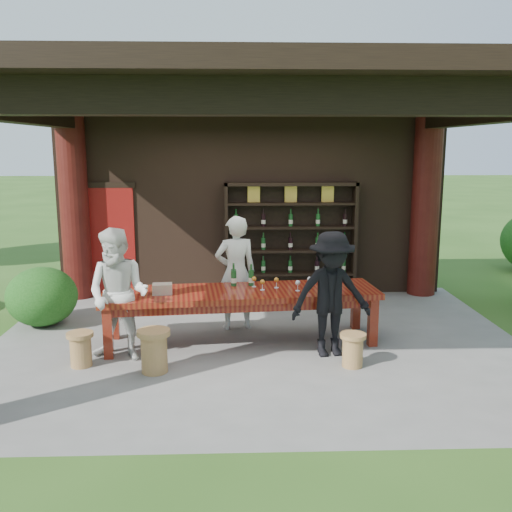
{
  "coord_description": "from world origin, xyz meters",
  "views": [
    {
      "loc": [
        -0.28,
        -7.63,
        2.71
      ],
      "look_at": [
        0.0,
        0.4,
        1.15
      ],
      "focal_mm": 40.0,
      "sensor_mm": 36.0,
      "label": 1
    }
  ],
  "objects_px": {
    "wine_shelf": "(291,240)",
    "guest_woman": "(119,295)",
    "napkin_basket": "(162,289)",
    "tasting_table": "(241,298)",
    "guest_man": "(331,294)",
    "stool_near_right": "(353,349)",
    "host": "(236,273)",
    "stool_far_left": "(81,348)",
    "stool_near_left": "(154,350)"
  },
  "relations": [
    {
      "from": "wine_shelf",
      "to": "guest_woman",
      "type": "bearing_deg",
      "value": -129.3
    },
    {
      "from": "napkin_basket",
      "to": "tasting_table",
      "type": "bearing_deg",
      "value": 8.85
    },
    {
      "from": "wine_shelf",
      "to": "guest_man",
      "type": "height_order",
      "value": "wine_shelf"
    },
    {
      "from": "stool_near_right",
      "to": "guest_man",
      "type": "distance_m",
      "value": 0.76
    },
    {
      "from": "host",
      "to": "stool_far_left",
      "type": "bearing_deg",
      "value": 24.14
    },
    {
      "from": "tasting_table",
      "to": "host",
      "type": "bearing_deg",
      "value": 96.64
    },
    {
      "from": "stool_near_right",
      "to": "tasting_table",
      "type": "bearing_deg",
      "value": 145.4
    },
    {
      "from": "tasting_table",
      "to": "host",
      "type": "distance_m",
      "value": 0.68
    },
    {
      "from": "stool_far_left",
      "to": "stool_near_right",
      "type": "bearing_deg",
      "value": -2.22
    },
    {
      "from": "stool_far_left",
      "to": "napkin_basket",
      "type": "distance_m",
      "value": 1.29
    },
    {
      "from": "stool_near_left",
      "to": "napkin_basket",
      "type": "height_order",
      "value": "napkin_basket"
    },
    {
      "from": "stool_near_left",
      "to": "guest_man",
      "type": "bearing_deg",
      "value": 12.82
    },
    {
      "from": "wine_shelf",
      "to": "stool_near_left",
      "type": "bearing_deg",
      "value": -119.54
    },
    {
      "from": "tasting_table",
      "to": "napkin_basket",
      "type": "distance_m",
      "value": 1.09
    },
    {
      "from": "wine_shelf",
      "to": "tasting_table",
      "type": "xyz_separation_m",
      "value": [
        -0.91,
        -2.46,
        -0.41
      ]
    },
    {
      "from": "stool_far_left",
      "to": "guest_woman",
      "type": "xyz_separation_m",
      "value": [
        0.45,
        0.25,
        0.62
      ]
    },
    {
      "from": "stool_far_left",
      "to": "stool_near_left",
      "type": "bearing_deg",
      "value": -13.12
    },
    {
      "from": "napkin_basket",
      "to": "host",
      "type": "bearing_deg",
      "value": 39.3
    },
    {
      "from": "guest_woman",
      "to": "tasting_table",
      "type": "bearing_deg",
      "value": 34.2
    },
    {
      "from": "host",
      "to": "guest_man",
      "type": "bearing_deg",
      "value": 123.6
    },
    {
      "from": "stool_near_right",
      "to": "guest_man",
      "type": "bearing_deg",
      "value": 117.18
    },
    {
      "from": "wine_shelf",
      "to": "host",
      "type": "distance_m",
      "value": 2.08
    },
    {
      "from": "stool_near_right",
      "to": "guest_woman",
      "type": "xyz_separation_m",
      "value": [
        -2.94,
        0.38,
        0.63
      ]
    },
    {
      "from": "stool_far_left",
      "to": "napkin_basket",
      "type": "bearing_deg",
      "value": 34.5
    },
    {
      "from": "guest_woman",
      "to": "guest_man",
      "type": "xyz_separation_m",
      "value": [
        2.72,
        0.04,
        -0.03
      ]
    },
    {
      "from": "napkin_basket",
      "to": "stool_near_left",
      "type": "bearing_deg",
      "value": -90.42
    },
    {
      "from": "napkin_basket",
      "to": "guest_woman",
      "type": "bearing_deg",
      "value": -141.32
    },
    {
      "from": "stool_near_right",
      "to": "guest_woman",
      "type": "bearing_deg",
      "value": 172.59
    },
    {
      "from": "stool_far_left",
      "to": "host",
      "type": "relative_size",
      "value": 0.26
    },
    {
      "from": "stool_near_right",
      "to": "napkin_basket",
      "type": "height_order",
      "value": "napkin_basket"
    },
    {
      "from": "stool_near_right",
      "to": "guest_woman",
      "type": "distance_m",
      "value": 3.03
    },
    {
      "from": "stool_near_right",
      "to": "stool_far_left",
      "type": "relative_size",
      "value": 0.98
    },
    {
      "from": "wine_shelf",
      "to": "stool_far_left",
      "type": "relative_size",
      "value": 5.4
    },
    {
      "from": "napkin_basket",
      "to": "stool_near_right",
      "type": "bearing_deg",
      "value": -17.83
    },
    {
      "from": "stool_near_left",
      "to": "stool_near_right",
      "type": "xyz_separation_m",
      "value": [
        2.44,
        0.09,
        -0.06
      ]
    },
    {
      "from": "guest_man",
      "to": "napkin_basket",
      "type": "relative_size",
      "value": 6.31
    },
    {
      "from": "tasting_table",
      "to": "guest_man",
      "type": "height_order",
      "value": "guest_man"
    },
    {
      "from": "stool_near_left",
      "to": "wine_shelf",
      "type": "bearing_deg",
      "value": 60.46
    },
    {
      "from": "tasting_table",
      "to": "stool_near_right",
      "type": "relative_size",
      "value": 9.05
    },
    {
      "from": "tasting_table",
      "to": "stool_near_left",
      "type": "xyz_separation_m",
      "value": [
        -1.07,
        -1.04,
        -0.36
      ]
    },
    {
      "from": "napkin_basket",
      "to": "wine_shelf",
      "type": "bearing_deg",
      "value": 53.04
    },
    {
      "from": "host",
      "to": "wine_shelf",
      "type": "bearing_deg",
      "value": -131.43
    },
    {
      "from": "tasting_table",
      "to": "host",
      "type": "xyz_separation_m",
      "value": [
        -0.07,
        0.64,
        0.22
      ]
    },
    {
      "from": "wine_shelf",
      "to": "stool_far_left",
      "type": "height_order",
      "value": "wine_shelf"
    },
    {
      "from": "host",
      "to": "napkin_basket",
      "type": "distance_m",
      "value": 1.27
    },
    {
      "from": "host",
      "to": "guest_woman",
      "type": "xyz_separation_m",
      "value": [
        -1.49,
        -1.21,
        -0.0
      ]
    },
    {
      "from": "guest_woman",
      "to": "napkin_basket",
      "type": "xyz_separation_m",
      "value": [
        0.5,
        0.4,
        -0.03
      ]
    },
    {
      "from": "tasting_table",
      "to": "stool_near_right",
      "type": "distance_m",
      "value": 1.72
    },
    {
      "from": "wine_shelf",
      "to": "guest_man",
      "type": "relative_size",
      "value": 1.44
    },
    {
      "from": "stool_near_left",
      "to": "stool_near_right",
      "type": "bearing_deg",
      "value": 2.08
    }
  ]
}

